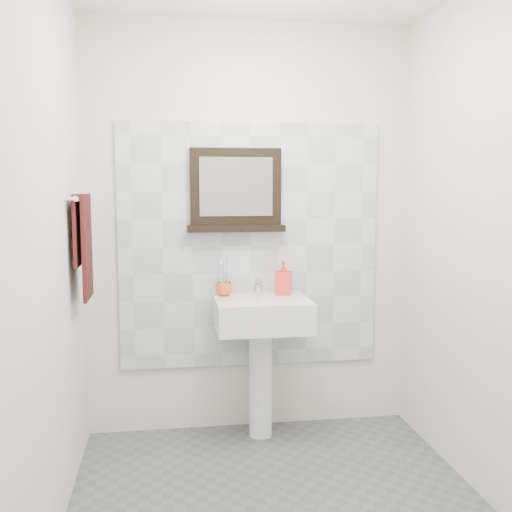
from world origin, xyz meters
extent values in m
cube|color=silver|center=(0.00, 1.10, 1.25)|extent=(2.00, 0.01, 2.50)
cube|color=silver|center=(0.00, -1.10, 1.25)|extent=(2.00, 0.01, 2.50)
cube|color=silver|center=(-1.00, 0.00, 1.25)|extent=(0.01, 2.20, 2.50)
cube|color=silver|center=(1.00, 0.00, 1.25)|extent=(0.01, 2.20, 2.50)
cube|color=silver|center=(0.00, 1.09, 1.15)|extent=(1.60, 0.02, 1.50)
cylinder|color=white|center=(0.04, 0.92, 0.34)|extent=(0.14, 0.14, 0.68)
cube|color=white|center=(0.04, 0.86, 0.77)|extent=(0.55, 0.44, 0.18)
cylinder|color=silver|center=(0.04, 0.84, 0.85)|extent=(0.32, 0.32, 0.02)
cylinder|color=#4C4C4F|center=(0.04, 0.84, 0.86)|extent=(0.04, 0.04, 0.00)
cylinder|color=silver|center=(0.04, 1.01, 0.91)|extent=(0.04, 0.04, 0.09)
cylinder|color=silver|center=(0.04, 0.96, 0.93)|extent=(0.02, 0.10, 0.02)
cube|color=silver|center=(0.04, 1.02, 0.96)|extent=(0.02, 0.07, 0.01)
imported|color=#F85A1D|center=(-0.17, 0.99, 0.90)|extent=(0.10, 0.10, 0.08)
cylinder|color=white|center=(-0.19, 0.98, 0.97)|extent=(0.01, 0.01, 0.19)
cube|color=white|center=(-0.19, 0.98, 1.07)|extent=(0.01, 0.01, 0.03)
cylinder|color=#5A97CF|center=(-0.16, 0.99, 0.97)|extent=(0.01, 0.01, 0.19)
cube|color=#5A97CF|center=(-0.16, 0.99, 1.07)|extent=(0.01, 0.01, 0.03)
cylinder|color=white|center=(-0.17, 1.01, 0.97)|extent=(0.01, 0.01, 0.19)
cube|color=white|center=(-0.17, 1.01, 1.07)|extent=(0.01, 0.01, 0.03)
cylinder|color=#5A97CF|center=(-0.18, 1.01, 0.97)|extent=(0.01, 0.01, 0.19)
cube|color=#5A97CF|center=(-0.18, 1.01, 1.07)|extent=(0.01, 0.01, 0.03)
cylinder|color=white|center=(-0.15, 1.00, 0.97)|extent=(0.01, 0.01, 0.19)
cube|color=white|center=(-0.15, 1.00, 1.07)|extent=(0.01, 0.01, 0.03)
imported|color=#F51C35|center=(0.19, 0.99, 0.96)|extent=(0.12, 0.12, 0.21)
cube|color=black|center=(-0.09, 1.07, 1.51)|extent=(0.55, 0.06, 0.46)
cube|color=#99999E|center=(-0.09, 1.03, 1.51)|extent=(0.44, 0.01, 0.35)
cube|color=black|center=(-0.09, 1.04, 1.26)|extent=(0.59, 0.11, 0.04)
cylinder|color=silver|center=(-0.94, 0.67, 1.46)|extent=(0.03, 0.40, 0.03)
cylinder|color=silver|center=(-0.97, 0.48, 1.46)|extent=(0.05, 0.02, 0.02)
cylinder|color=silver|center=(-0.97, 0.86, 1.46)|extent=(0.05, 0.02, 0.02)
cube|color=#360F0F|center=(-0.93, 0.67, 1.19)|extent=(0.02, 0.30, 0.52)
cube|color=#360F0F|center=(-0.96, 0.67, 1.28)|extent=(0.02, 0.30, 0.34)
cube|color=#360F0F|center=(-0.94, 0.67, 1.46)|extent=(0.06, 0.30, 0.03)
camera|label=1|loc=(-0.52, -2.55, 1.52)|focal=42.00mm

